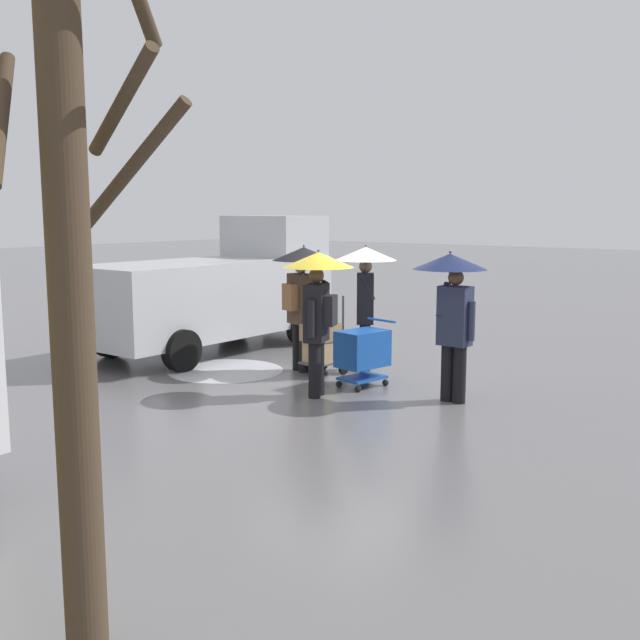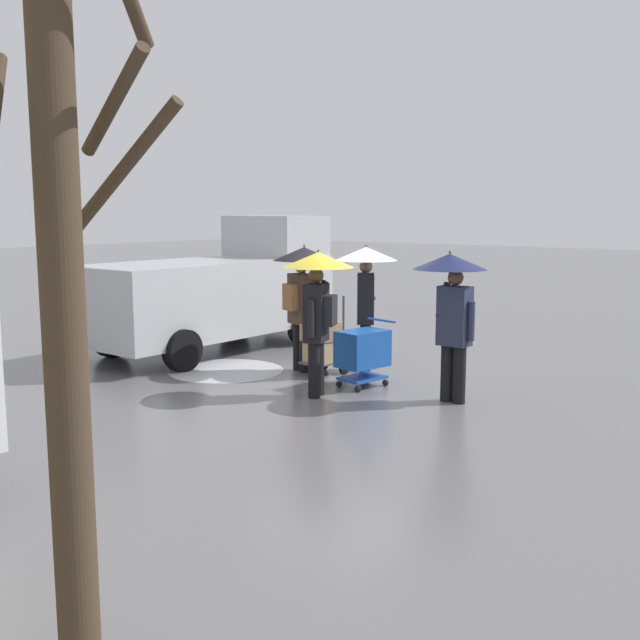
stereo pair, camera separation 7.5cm
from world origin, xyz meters
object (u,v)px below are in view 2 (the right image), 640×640
at_px(cargo_van_parked_right, 221,289).
at_px(bare_tree_near, 66,305).
at_px(pedestrian_black_side, 452,291).
at_px(hand_dolly_boxes, 322,343).
at_px(shopping_cart_vendor, 363,351).
at_px(pedestrian_white_side, 318,290).
at_px(pedestrian_far_side, 302,279).
at_px(pedestrian_pink_side, 366,278).

bearing_deg(cargo_van_parked_right, bare_tree_near, 131.13).
distance_m(cargo_van_parked_right, pedestrian_black_side, 5.61).
height_order(hand_dolly_boxes, pedestrian_black_side, pedestrian_black_side).
xyz_separation_m(shopping_cart_vendor, bare_tree_near, (-2.85, 6.95, 1.62)).
height_order(hand_dolly_boxes, pedestrian_white_side, pedestrian_white_side).
xyz_separation_m(shopping_cart_vendor, pedestrian_white_side, (0.21, 0.85, 1.00)).
height_order(shopping_cart_vendor, hand_dolly_boxes, hand_dolly_boxes).
distance_m(cargo_van_parked_right, shopping_cart_vendor, 4.19).
relative_size(pedestrian_black_side, bare_tree_near, 0.48).
relative_size(cargo_van_parked_right, pedestrian_white_side, 2.49).
distance_m(pedestrian_white_side, bare_tree_near, 6.85).
xyz_separation_m(hand_dolly_boxes, bare_tree_near, (-3.86, 7.22, 1.66)).
relative_size(pedestrian_white_side, pedestrian_far_side, 1.00).
xyz_separation_m(pedestrian_white_side, bare_tree_near, (-3.06, 6.10, 0.62)).
distance_m(pedestrian_white_side, pedestrian_far_side, 1.64).
bearing_deg(pedestrian_far_side, pedestrian_white_side, 137.24).
height_order(cargo_van_parked_right, pedestrian_far_side, cargo_van_parked_right).
bearing_deg(pedestrian_black_side, pedestrian_far_side, -4.67).
xyz_separation_m(pedestrian_black_side, pedestrian_white_side, (1.70, 0.88, -0.01)).
bearing_deg(pedestrian_pink_side, pedestrian_white_side, 102.26).
bearing_deg(pedestrian_black_side, pedestrian_pink_side, -23.64).
bearing_deg(bare_tree_near, pedestrian_black_side, -79.00).
xyz_separation_m(hand_dolly_boxes, pedestrian_far_side, (0.41, 0.00, 1.03)).
height_order(shopping_cart_vendor, bare_tree_near, bare_tree_near).
xyz_separation_m(pedestrian_pink_side, bare_tree_near, (-3.45, 7.89, 0.61)).
relative_size(cargo_van_parked_right, bare_tree_near, 1.21).
distance_m(pedestrian_pink_side, pedestrian_black_side, 2.28).
height_order(pedestrian_pink_side, pedestrian_black_side, same).
xyz_separation_m(shopping_cart_vendor, hand_dolly_boxes, (1.01, -0.27, -0.03)).
xyz_separation_m(cargo_van_parked_right, shopping_cart_vendor, (-4.03, 0.93, -0.61)).
bearing_deg(pedestrian_pink_side, shopping_cart_vendor, 122.40).
relative_size(shopping_cart_vendor, pedestrian_far_side, 0.47).
height_order(shopping_cart_vendor, pedestrian_black_side, pedestrian_black_side).
bearing_deg(pedestrian_white_side, shopping_cart_vendor, -103.61).
xyz_separation_m(shopping_cart_vendor, pedestrian_pink_side, (0.60, -0.94, 1.02)).
relative_size(hand_dolly_boxes, pedestrian_pink_side, 0.61).
bearing_deg(pedestrian_white_side, pedestrian_pink_side, -77.74).
xyz_separation_m(pedestrian_pink_side, pedestrian_far_side, (0.82, 0.68, -0.01)).
relative_size(hand_dolly_boxes, pedestrian_far_side, 0.61).
bearing_deg(pedestrian_pink_side, pedestrian_black_side, 156.36).
xyz_separation_m(pedestrian_black_side, pedestrian_far_side, (2.91, -0.24, -0.01)).
relative_size(shopping_cart_vendor, hand_dolly_boxes, 0.77).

